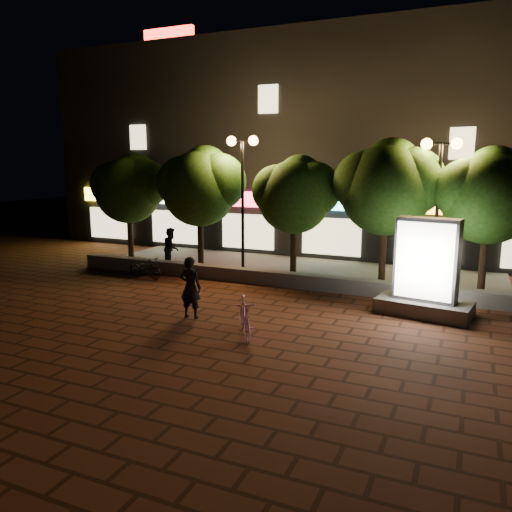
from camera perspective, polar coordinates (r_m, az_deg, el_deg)
The scene contains 16 objects.
ground at distance 14.34m, azimuth -4.90°, elevation -6.83°, with size 80.00×80.00×0.00m, color #4F2918.
retaining_wall at distance 17.76m, azimuth 1.24°, elevation -2.48°, with size 16.00×0.45×0.50m, color slate.
sidewalk at distance 20.08m, azimuth 3.96°, elevation -1.55°, with size 16.00×5.00×0.08m, color slate.
building_block at distance 25.83m, azimuth 9.07°, elevation 12.17°, with size 28.00×8.12×11.30m.
tree_far_left at distance 22.09m, azimuth -14.27°, elevation 7.79°, with size 3.36×2.80×4.63m.
tree_left at distance 20.13m, azimuth -6.30°, elevation 8.23°, with size 3.60×3.00×4.89m.
tree_mid at distance 18.49m, azimuth 4.61°, elevation 7.32°, with size 3.24×2.70×4.50m.
tree_right at distance 17.67m, azimuth 14.91°, elevation 7.97°, with size 3.72×3.10×5.07m.
tree_far_right at distance 17.48m, azimuth 25.35°, elevation 6.62°, with size 3.48×2.90×4.76m.
street_lamp_left at distance 18.99m, azimuth -1.56°, elevation 9.89°, with size 1.26×0.36×5.18m.
street_lamp_right at distance 17.22m, azimuth 20.29°, elevation 8.69°, with size 1.26×0.36×4.98m.
ad_kiosk at distance 14.91m, azimuth 18.90°, elevation -2.21°, with size 2.76×1.69×2.80m.
scooter_pink at distance 12.50m, azimuth -1.30°, elevation -7.07°, with size 0.47×1.67×1.00m, color #DE8AC5.
rider at distance 14.00m, azimuth -7.54°, elevation -3.59°, with size 0.64×0.42×1.75m, color black.
scooter_parked at distance 19.05m, azimuth -12.60°, elevation -1.37°, with size 0.53×1.52×0.80m, color black.
pedestrian at distance 20.40m, azimuth -9.68°, elevation 0.96°, with size 0.79×0.62×1.63m, color black.
Camera 1 is at (6.56, -11.98, 4.35)m, focal length 34.88 mm.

